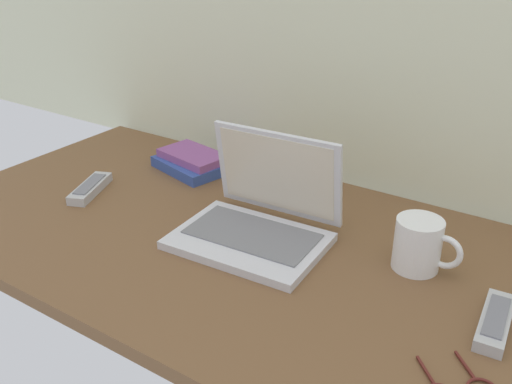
{
  "coord_description": "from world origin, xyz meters",
  "views": [
    {
      "loc": [
        0.56,
        -0.86,
        0.65
      ],
      "look_at": [
        -0.01,
        0.0,
        0.15
      ],
      "focal_mm": 39.62,
      "sensor_mm": 36.0,
      "label": 1
    }
  ],
  "objects_px": {
    "remote_control_far": "(495,322)",
    "book_stack": "(194,161)",
    "laptop": "(259,217)",
    "remote_control_near": "(90,188)",
    "coffee_mug": "(419,244)"
  },
  "relations": [
    {
      "from": "remote_control_far",
      "to": "book_stack",
      "type": "xyz_separation_m",
      "value": [
        -0.84,
        0.24,
        0.01
      ]
    },
    {
      "from": "coffee_mug",
      "to": "laptop",
      "type": "bearing_deg",
      "value": -168.5
    },
    {
      "from": "laptop",
      "to": "book_stack",
      "type": "bearing_deg",
      "value": 149.33
    },
    {
      "from": "coffee_mug",
      "to": "remote_control_near",
      "type": "bearing_deg",
      "value": -171.57
    },
    {
      "from": "laptop",
      "to": "book_stack",
      "type": "height_order",
      "value": "laptop"
    },
    {
      "from": "remote_control_far",
      "to": "book_stack",
      "type": "relative_size",
      "value": 0.72
    },
    {
      "from": "laptop",
      "to": "book_stack",
      "type": "distance_m",
      "value": 0.4
    },
    {
      "from": "coffee_mug",
      "to": "remote_control_near",
      "type": "relative_size",
      "value": 0.8
    },
    {
      "from": "remote_control_far",
      "to": "laptop",
      "type": "bearing_deg",
      "value": 175.66
    },
    {
      "from": "laptop",
      "to": "remote_control_far",
      "type": "height_order",
      "value": "laptop"
    },
    {
      "from": "remote_control_far",
      "to": "remote_control_near",
      "type": "bearing_deg",
      "value": -179.17
    },
    {
      "from": "remote_control_far",
      "to": "book_stack",
      "type": "height_order",
      "value": "book_stack"
    },
    {
      "from": "coffee_mug",
      "to": "remote_control_near",
      "type": "distance_m",
      "value": 0.81
    },
    {
      "from": "laptop",
      "to": "book_stack",
      "type": "xyz_separation_m",
      "value": [
        -0.35,
        0.21,
        -0.02
      ]
    },
    {
      "from": "book_stack",
      "to": "coffee_mug",
      "type": "bearing_deg",
      "value": -11.73
    }
  ]
}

